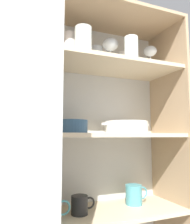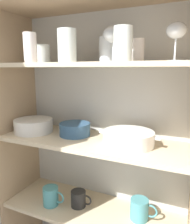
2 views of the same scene
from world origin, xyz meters
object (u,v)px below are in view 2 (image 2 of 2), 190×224
(mixing_bowl_large, at_px, (75,129))
(plate_stack_white, at_px, (34,126))
(coffee_mug_primary, at_px, (140,209))
(casserole_dish, at_px, (128,138))

(mixing_bowl_large, bearing_deg, plate_stack_white, -170.54)
(mixing_bowl_large, distance_m, coffee_mug_primary, 0.51)
(plate_stack_white, distance_m, coffee_mug_primary, 0.70)
(plate_stack_white, height_order, mixing_bowl_large, plate_stack_white)
(casserole_dish, bearing_deg, coffee_mug_primary, 25.29)
(plate_stack_white, xyz_separation_m, mixing_bowl_large, (0.24, 0.04, -0.00))
(mixing_bowl_large, bearing_deg, casserole_dish, -5.58)
(plate_stack_white, height_order, casserole_dish, plate_stack_white)
(coffee_mug_primary, bearing_deg, plate_stack_white, -176.23)
(mixing_bowl_large, relative_size, coffee_mug_primary, 1.21)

